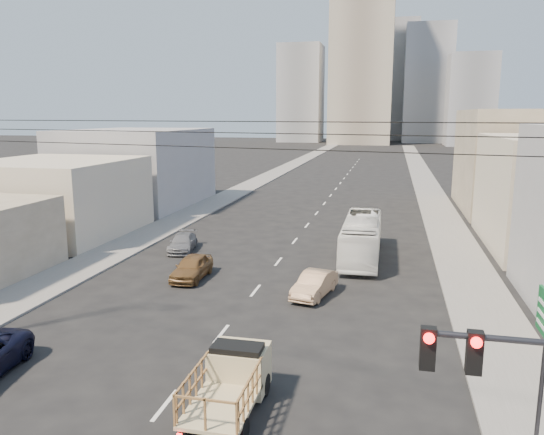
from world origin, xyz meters
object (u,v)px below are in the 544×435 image
at_px(sedan_tan, 315,284).
at_px(sedan_brown, 192,267).
at_px(city_bus, 362,238).
at_px(sedan_grey, 183,243).
at_px(flatbed_pickup, 230,379).
at_px(traffic_signal, 539,423).

bearing_deg(sedan_tan, sedan_brown, -178.37).
bearing_deg(sedan_tan, city_bus, 89.07).
height_order(city_bus, sedan_grey, city_bus).
bearing_deg(flatbed_pickup, city_bus, 81.38).
distance_m(city_bus, sedan_grey, 12.53).
relative_size(sedan_tan, traffic_signal, 0.65).
bearing_deg(traffic_signal, sedan_tan, 110.49).
bearing_deg(traffic_signal, sedan_brown, 126.61).
distance_m(flatbed_pickup, sedan_tan, 11.75).
bearing_deg(sedan_grey, city_bus, -6.98).
bearing_deg(flatbed_pickup, sedan_grey, 116.27).
relative_size(sedan_grey, traffic_signal, 0.67).
relative_size(city_bus, sedan_brown, 2.50).
distance_m(city_bus, traffic_signal, 26.18).
bearing_deg(sedan_brown, traffic_signal, -54.49).
bearing_deg(sedan_brown, sedan_tan, -11.92).
relative_size(city_bus, sedan_tan, 2.59).
bearing_deg(sedan_tan, sedan_grey, 157.13).
height_order(sedan_grey, traffic_signal, traffic_signal).
height_order(sedan_tan, traffic_signal, traffic_signal).
bearing_deg(sedan_tan, flatbed_pickup, -82.71).
height_order(flatbed_pickup, city_bus, city_bus).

